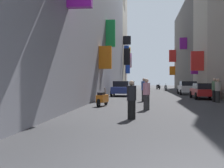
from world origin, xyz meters
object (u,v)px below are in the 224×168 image
(scooter_orange, at_px, (102,99))
(scooter_silver, at_px, (198,92))
(scooter_green, at_px, (130,90))
(parked_car_red, at_px, (203,90))
(pedestrian_near_right, at_px, (214,90))
(parked_car_white, at_px, (188,87))
(scooter_black, at_px, (158,87))
(pedestrian_near_left, at_px, (144,90))
(pedestrian_mid_street, at_px, (132,100))
(parked_car_blue, at_px, (121,88))
(parked_car_silver, at_px, (129,86))
(pedestrian_crossing, at_px, (147,94))
(scooter_white, at_px, (166,88))
(pedestrian_far_away, at_px, (218,91))

(scooter_orange, xyz_separation_m, scooter_silver, (7.77, 12.29, -0.00))
(scooter_green, height_order, scooter_silver, same)
(parked_car_red, xyz_separation_m, pedestrian_near_right, (0.07, -3.82, 0.16))
(parked_car_white, xyz_separation_m, scooter_black, (-2.40, 20.27, -0.33))
(pedestrian_near_left, relative_size, pedestrian_mid_street, 1.12)
(parked_car_blue, bearing_deg, parked_car_silver, 90.08)
(parked_car_red, height_order, parked_car_silver, parked_car_silver)
(scooter_black, distance_m, pedestrian_crossing, 39.12)
(pedestrian_near_left, height_order, pedestrian_near_right, same)
(scooter_green, height_order, pedestrian_near_right, pedestrian_near_right)
(scooter_black, xyz_separation_m, pedestrian_crossing, (-2.34, -39.04, 0.36))
(scooter_white, height_order, pedestrian_far_away, pedestrian_far_away)
(pedestrian_mid_street, bearing_deg, pedestrian_near_right, 62.21)
(pedestrian_far_away, bearing_deg, parked_car_white, 91.33)
(parked_car_white, height_order, scooter_black, parked_car_white)
(pedestrian_crossing, bearing_deg, parked_car_white, 75.84)
(parked_car_blue, relative_size, scooter_white, 2.09)
(pedestrian_near_right, bearing_deg, pedestrian_crossing, -126.81)
(scooter_orange, distance_m, scooter_green, 17.82)
(scooter_black, height_order, pedestrian_far_away, pedestrian_far_away)
(parked_car_white, distance_m, scooter_black, 20.42)
(scooter_green, distance_m, pedestrian_crossing, 19.98)
(pedestrian_crossing, bearing_deg, pedestrian_near_left, 91.36)
(pedestrian_crossing, bearing_deg, scooter_silver, 70.47)
(parked_car_red, relative_size, pedestrian_far_away, 2.51)
(pedestrian_near_right, height_order, pedestrian_far_away, pedestrian_near_right)
(parked_car_blue, distance_m, scooter_orange, 12.69)
(parked_car_blue, height_order, scooter_orange, parked_car_blue)
(pedestrian_far_away, bearing_deg, parked_car_red, 91.51)
(scooter_white, distance_m, pedestrian_mid_street, 35.40)
(pedestrian_crossing, xyz_separation_m, pedestrian_far_away, (5.03, 5.87, 0.03))
(parked_car_red, distance_m, parked_car_silver, 22.19)
(scooter_orange, distance_m, pedestrian_near_right, 8.92)
(parked_car_white, relative_size, pedestrian_crossing, 2.47)
(pedestrian_near_right, bearing_deg, scooter_orange, -149.20)
(parked_car_white, xyz_separation_m, pedestrian_near_left, (-4.90, -11.98, 0.08))
(parked_car_blue, xyz_separation_m, pedestrian_far_away, (7.51, -8.91, 0.07))
(parked_car_red, xyz_separation_m, pedestrian_crossing, (-4.91, -10.48, 0.11))
(parked_car_red, distance_m, scooter_orange, 11.30)
(scooter_orange, bearing_deg, pedestrian_far_away, 26.09)
(pedestrian_crossing, relative_size, pedestrian_near_right, 0.95)
(parked_car_blue, height_order, pedestrian_near_right, pedestrian_near_right)
(parked_car_white, distance_m, scooter_white, 12.56)
(parked_car_silver, distance_m, scooter_green, 11.52)
(parked_car_red, height_order, pedestrian_near_left, pedestrian_near_left)
(parked_car_red, xyz_separation_m, pedestrian_far_away, (0.12, -4.61, 0.14))
(scooter_green, height_order, pedestrian_mid_street, pedestrian_mid_street)
(parked_car_white, height_order, scooter_green, parked_car_white)
(scooter_orange, xyz_separation_m, pedestrian_near_right, (7.65, 4.56, 0.41))
(scooter_orange, relative_size, scooter_green, 1.07)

